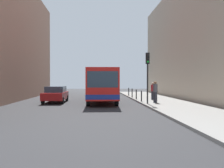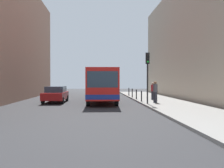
{
  "view_description": "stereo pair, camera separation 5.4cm",
  "coord_description": "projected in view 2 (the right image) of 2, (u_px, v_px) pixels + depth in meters",
  "views": [
    {
      "loc": [
        -0.63,
        -21.33,
        2.02
      ],
      "look_at": [
        0.8,
        0.52,
        1.71
      ],
      "focal_mm": 40.42,
      "sensor_mm": 36.0,
      "label": 1
    },
    {
      "loc": [
        -0.57,
        -21.34,
        2.02
      ],
      "look_at": [
        0.8,
        0.52,
        1.71
      ],
      "focal_mm": 40.42,
      "sensor_mm": 36.0,
      "label": 2
    }
  ],
  "objects": [
    {
      "name": "bollard_near",
      "position": [
        141.0,
        96.0,
        22.43
      ],
      "size": [
        0.11,
        0.11,
        0.95
      ],
      "primitive_type": "cylinder",
      "color": "black",
      "rests_on": "sidewalk"
    },
    {
      "name": "sidewalk",
      "position": [
        166.0,
        103.0,
        21.69
      ],
      "size": [
        4.4,
        40.0,
        0.15
      ],
      "primitive_type": "cube",
      "color": "gray",
      "rests_on": "ground"
    },
    {
      "name": "ground_plane",
      "position": [
        103.0,
        104.0,
        21.36
      ],
      "size": [
        80.0,
        80.0,
        0.0
      ],
      "primitive_type": "plane",
      "color": "#2D2D30"
    },
    {
      "name": "bollard_farthest",
      "position": [
        129.0,
        92.0,
        31.06
      ],
      "size": [
        0.11,
        0.11,
        0.95
      ],
      "primitive_type": "cylinder",
      "color": "black",
      "rests_on": "sidewalk"
    },
    {
      "name": "car_beside_bus",
      "position": [
        56.0,
        94.0,
        22.94
      ],
      "size": [
        1.92,
        4.43,
        1.48
      ],
      "rotation": [
        0.0,
        0.0,
        3.13
      ],
      "color": "maroon",
      "rests_on": "ground"
    },
    {
      "name": "bollard_far",
      "position": [
        132.0,
        93.0,
        28.18
      ],
      "size": [
        0.11,
        0.11,
        0.95
      ],
      "primitive_type": "cylinder",
      "color": "black",
      "rests_on": "sidewalk"
    },
    {
      "name": "traffic_light",
      "position": [
        148.0,
        68.0,
        20.26
      ],
      "size": [
        0.28,
        0.33,
        4.1
      ],
      "color": "black",
      "rests_on": "sidewalk"
    },
    {
      "name": "pedestrian_near_signal",
      "position": [
        155.0,
        92.0,
        21.19
      ],
      "size": [
        0.38,
        0.38,
        1.81
      ],
      "rotation": [
        0.0,
        0.0,
        4.13
      ],
      "color": "#26262D",
      "rests_on": "sidewalk"
    },
    {
      "name": "car_behind_bus",
      "position": [
        106.0,
        89.0,
        35.51
      ],
      "size": [
        1.87,
        4.4,
        1.48
      ],
      "rotation": [
        0.0,
        0.0,
        3.14
      ],
      "color": "#A5A8AD",
      "rests_on": "ground"
    },
    {
      "name": "building_right",
      "position": [
        213.0,
        39.0,
        25.98
      ],
      "size": [
        7.0,
        32.0,
        12.53
      ],
      "primitive_type": "cube",
      "color": "#B2A38C",
      "rests_on": "ground"
    },
    {
      "name": "bus",
      "position": [
        102.0,
        84.0,
        23.95
      ],
      "size": [
        2.68,
        11.06,
        3.0
      ],
      "rotation": [
        0.0,
        0.0,
        3.13
      ],
      "color": "red",
      "rests_on": "ground"
    },
    {
      "name": "pedestrian_mid_sidewalk",
      "position": [
        153.0,
        91.0,
        24.51
      ],
      "size": [
        0.38,
        0.38,
        1.68
      ],
      "rotation": [
        0.0,
        0.0,
        1.44
      ],
      "color": "#26262D",
      "rests_on": "sidewalk"
    },
    {
      "name": "bollard_mid",
      "position": [
        136.0,
        94.0,
        25.3
      ],
      "size": [
        0.11,
        0.11,
        0.95
      ],
      "primitive_type": "cylinder",
      "color": "black",
      "rests_on": "sidewalk"
    }
  ]
}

